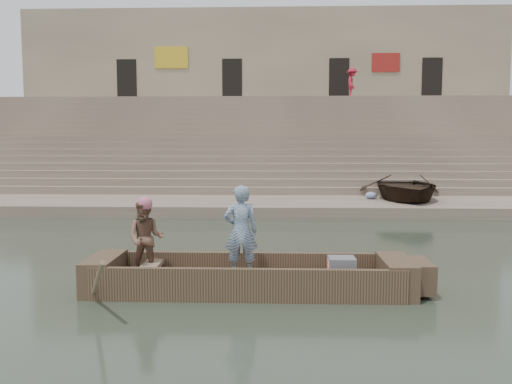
# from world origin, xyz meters

# --- Properties ---
(ground) EXTENTS (120.00, 120.00, 0.00)m
(ground) POSITION_xyz_m (0.00, 0.00, 0.00)
(ground) COLOR #2A3527
(ground) RESTS_ON ground
(lower_landing) EXTENTS (32.00, 4.00, 0.40)m
(lower_landing) POSITION_xyz_m (0.00, 8.00, 0.20)
(lower_landing) COLOR gray
(lower_landing) RESTS_ON ground
(mid_landing) EXTENTS (32.00, 3.00, 2.80)m
(mid_landing) POSITION_xyz_m (0.00, 15.50, 1.40)
(mid_landing) COLOR gray
(mid_landing) RESTS_ON ground
(upper_landing) EXTENTS (32.00, 3.00, 5.20)m
(upper_landing) POSITION_xyz_m (0.00, 22.50, 2.60)
(upper_landing) COLOR gray
(upper_landing) RESTS_ON ground
(ghat_steps) EXTENTS (32.00, 11.00, 5.20)m
(ghat_steps) POSITION_xyz_m (0.00, 17.19, 1.80)
(ghat_steps) COLOR gray
(ghat_steps) RESTS_ON ground
(building_wall) EXTENTS (32.00, 5.07, 11.20)m
(building_wall) POSITION_xyz_m (0.00, 26.50, 5.60)
(building_wall) COLOR tan
(building_wall) RESTS_ON ground
(main_rowboat) EXTENTS (5.00, 1.30, 0.22)m
(main_rowboat) POSITION_xyz_m (0.43, -2.33, 0.11)
(main_rowboat) COLOR brown
(main_rowboat) RESTS_ON ground
(rowboat_trim) EXTENTS (6.04, 2.63, 2.03)m
(rowboat_trim) POSITION_xyz_m (0.63, -2.34, 0.31)
(rowboat_trim) COLOR brown
(rowboat_trim) RESTS_ON ground
(standing_man) EXTENTS (0.62, 0.43, 1.63)m
(standing_man) POSITION_xyz_m (0.28, -2.16, 1.04)
(standing_man) COLOR navy
(standing_man) RESTS_ON main_rowboat
(rowing_man) EXTENTS (0.66, 0.52, 1.36)m
(rowing_man) POSITION_xyz_m (-1.41, -2.17, 0.90)
(rowing_man) COLOR #23694C
(rowing_man) RESTS_ON main_rowboat
(television) EXTENTS (0.46, 0.42, 0.40)m
(television) POSITION_xyz_m (2.03, -2.33, 0.42)
(television) COLOR slate
(television) RESTS_ON main_rowboat
(beached_rowboat) EXTENTS (3.45, 4.68, 0.94)m
(beached_rowboat) POSITION_xyz_m (5.74, 8.61, 0.87)
(beached_rowboat) COLOR #2D2116
(beached_rowboat) RESTS_ON lower_landing
(pedestrian) EXTENTS (0.93, 1.32, 1.86)m
(pedestrian) POSITION_xyz_m (5.62, 22.41, 6.13)
(pedestrian) COLOR #A81C2E
(pedestrian) RESTS_ON upper_landing
(cloth_bundles) EXTENTS (15.94, 1.98, 0.26)m
(cloth_bundles) POSITION_xyz_m (0.10, 7.86, 0.53)
(cloth_bundles) COLOR #3F5999
(cloth_bundles) RESTS_ON lower_landing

